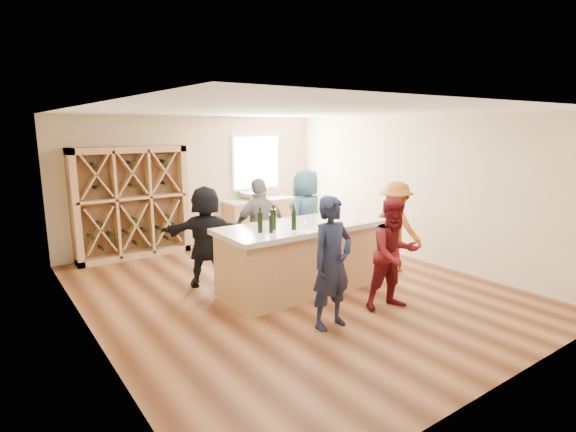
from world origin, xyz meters
TOP-DOWN VIEW (x-y plane):
  - floor at (0.00, 0.00)m, footprint 6.00×7.00m
  - ceiling at (0.00, 0.00)m, footprint 6.00×7.00m
  - wall_back at (0.00, 3.55)m, footprint 6.00×0.10m
  - wall_front at (0.00, -3.55)m, footprint 6.00×0.10m
  - wall_left at (-3.05, 0.00)m, footprint 0.10×7.00m
  - wall_right at (3.05, 0.00)m, footprint 0.10×7.00m
  - window_frame at (1.50, 3.47)m, footprint 1.30×0.06m
  - window_pane at (1.50, 3.44)m, footprint 1.18×0.01m
  - wine_rack at (-1.50, 3.27)m, footprint 2.20×0.45m
  - back_counter_base at (1.40, 3.20)m, footprint 1.60×0.58m
  - back_counter_top at (1.40, 3.20)m, footprint 1.70×0.62m
  - sink at (1.20, 3.20)m, footprint 0.54×0.54m
  - faucet at (1.20, 3.38)m, footprint 0.02×0.02m
  - tasting_counter_base at (0.12, -0.17)m, footprint 2.60×1.00m
  - tasting_counter_top at (0.12, -0.17)m, footprint 2.72×1.12m
  - wine_bottle_a at (-0.73, -0.28)m, footprint 0.07×0.07m
  - wine_bottle_b at (-0.60, -0.37)m, footprint 0.07×0.07m
  - wine_bottle_c at (-0.47, -0.23)m, footprint 0.08×0.08m
  - wine_bottle_d at (-0.24, -0.42)m, footprint 0.08×0.08m
  - wine_bottle_e at (-0.18, -0.34)m, footprint 0.07×0.07m
  - wine_glass_a at (-0.22, -0.64)m, footprint 0.07×0.07m
  - wine_glass_b at (0.32, -0.64)m, footprint 0.08×0.08m
  - wine_glass_c at (0.87, -0.60)m, footprint 0.09×0.09m
  - wine_glass_d at (0.55, -0.28)m, footprint 0.08×0.08m
  - wine_glass_e at (1.10, -0.42)m, footprint 0.09×0.09m
  - tasting_menu_a at (-0.18, -0.56)m, footprint 0.34×0.40m
  - tasting_menu_b at (0.40, -0.56)m, footprint 0.33×0.38m
  - tasting_menu_c at (0.98, -0.56)m, footprint 0.22×0.28m
  - person_near_left at (-0.39, -1.46)m, footprint 0.65×0.48m
  - person_near_right at (0.73, -1.51)m, footprint 0.86×0.60m
  - person_server at (2.08, -0.34)m, footprint 0.60×1.10m
  - person_far_mid at (-0.09, 0.75)m, footprint 1.05×0.60m
  - person_far_right at (0.97, 0.85)m, footprint 1.03×0.84m
  - person_far_left at (-1.03, 0.90)m, footprint 1.59×1.32m

SIDE VIEW (x-z plane):
  - floor at x=0.00m, z-range -0.10..0.00m
  - back_counter_base at x=1.40m, z-range 0.00..0.86m
  - tasting_counter_base at x=0.12m, z-range 0.00..1.00m
  - person_near_right at x=0.73m, z-range 0.00..1.61m
  - person_server at x=2.08m, z-range 0.00..1.63m
  - person_far_left at x=-1.03m, z-range 0.00..1.66m
  - person_far_mid at x=-0.09m, z-range 0.00..1.73m
  - person_near_left at x=-0.39m, z-range 0.00..1.73m
  - back_counter_top at x=1.40m, z-range 0.86..0.92m
  - person_far_right at x=0.97m, z-range 0.00..1.81m
  - sink at x=1.20m, z-range 0.92..1.11m
  - tasting_counter_top at x=0.12m, z-range 1.00..1.08m
  - faucet at x=1.20m, z-range 0.92..1.22m
  - tasting_menu_a at x=-0.18m, z-range 1.08..1.08m
  - tasting_menu_b at x=0.40m, z-range 1.08..1.08m
  - tasting_menu_c at x=0.98m, z-range 1.08..1.08m
  - wine_rack at x=-1.50m, z-range 0.00..2.20m
  - wine_glass_d at x=0.55m, z-range 1.08..1.24m
  - wine_glass_a at x=-0.22m, z-range 1.08..1.26m
  - wine_glass_b at x=0.32m, z-range 1.08..1.26m
  - wine_glass_e at x=1.10m, z-range 1.08..1.26m
  - wine_glass_c at x=0.87m, z-range 1.08..1.27m
  - wine_bottle_b at x=-0.60m, z-range 1.08..1.34m
  - wine_bottle_d at x=-0.24m, z-range 1.08..1.35m
  - wine_bottle_e at x=-0.18m, z-range 1.08..1.36m
  - wine_bottle_a at x=-0.73m, z-range 1.08..1.37m
  - wine_bottle_c at x=-0.47m, z-range 1.08..1.39m
  - wall_back at x=0.00m, z-range 0.00..2.80m
  - wall_front at x=0.00m, z-range 0.00..2.80m
  - wall_left at x=-3.05m, z-range 0.00..2.80m
  - wall_right at x=3.05m, z-range 0.00..2.80m
  - window_frame at x=1.50m, z-range 1.10..2.40m
  - window_pane at x=1.50m, z-range 1.16..2.34m
  - ceiling at x=0.00m, z-range 2.80..2.90m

